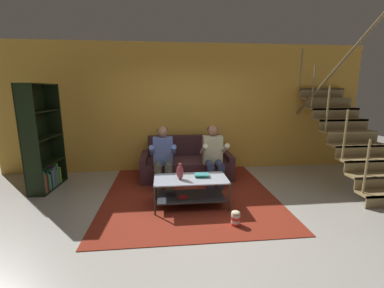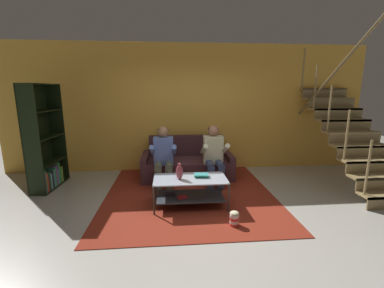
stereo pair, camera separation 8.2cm
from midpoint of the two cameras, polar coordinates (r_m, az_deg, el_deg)
ground at (r=4.04m, az=1.25°, el=-15.71°), size 16.80×16.80×0.00m
back_partition at (r=6.04m, az=-1.68°, el=7.91°), size 8.40×0.12×2.90m
staircase_run at (r=6.14m, az=30.33°, el=3.80°), size 1.08×2.89×3.04m
couch at (r=5.64m, az=-1.71°, el=-4.49°), size 1.92×0.91×0.87m
person_seated_left at (r=5.01m, az=-6.92°, el=-2.44°), size 0.50×0.58×1.18m
person_seated_right at (r=5.09m, az=4.32°, el=-2.13°), size 0.50×0.58×1.19m
coffee_table at (r=4.23m, az=-0.96°, el=-9.62°), size 1.18×0.60×0.48m
area_rug at (r=4.91m, az=-1.19°, el=-10.42°), size 3.00×3.41×0.01m
vase at (r=4.10m, az=-3.25°, el=-6.21°), size 0.11×0.11×0.26m
book_stack at (r=4.24m, az=1.61°, el=-6.94°), size 0.25×0.18×0.05m
bookshelf at (r=5.64m, az=-30.69°, el=-1.54°), size 0.37×0.97×1.99m
popcorn_tub at (r=3.79m, az=9.03°, el=-15.98°), size 0.13×0.13×0.22m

